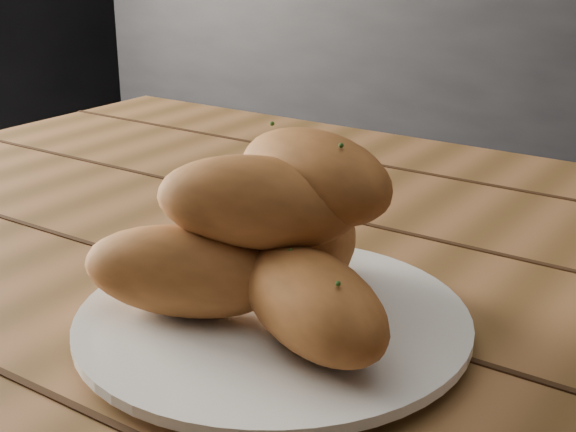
# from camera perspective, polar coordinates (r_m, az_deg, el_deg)

# --- Properties ---
(counter) EXTENTS (2.80, 0.60, 0.90)m
(counter) POSITION_cam_1_polar(r_m,az_deg,el_deg) (2.40, 18.15, 4.69)
(counter) COLOR black
(counter) RESTS_ON ground
(table) EXTENTS (1.62, 0.92, 0.75)m
(table) POSITION_cam_1_polar(r_m,az_deg,el_deg) (0.74, 11.88, -11.90)
(table) COLOR brown
(table) RESTS_ON ground
(plate) EXTENTS (0.30, 0.30, 0.02)m
(plate) POSITION_cam_1_polar(r_m,az_deg,el_deg) (0.61, -1.07, -7.64)
(plate) COLOR white
(plate) RESTS_ON table
(bread_rolls) EXTENTS (0.28, 0.23, 0.14)m
(bread_rolls) POSITION_cam_1_polar(r_m,az_deg,el_deg) (0.59, -1.06, -1.74)
(bread_rolls) COLOR #AD6430
(bread_rolls) RESTS_ON plate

